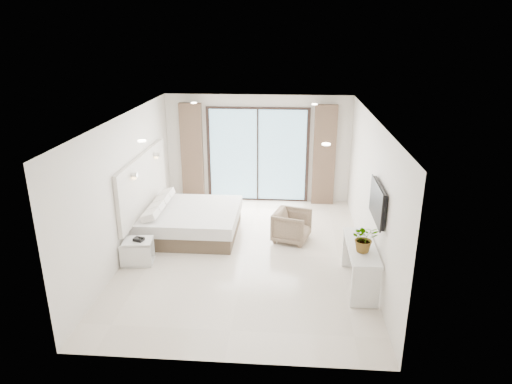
# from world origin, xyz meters

# --- Properties ---
(ground) EXTENTS (6.20, 6.20, 0.00)m
(ground) POSITION_xyz_m (0.00, 0.00, 0.00)
(ground) COLOR beige
(ground) RESTS_ON ground
(room_shell) EXTENTS (4.62, 6.22, 2.72)m
(room_shell) POSITION_xyz_m (-0.20, 0.82, 1.58)
(room_shell) COLOR silver
(room_shell) RESTS_ON ground
(bed) EXTENTS (2.02, 1.93, 0.70)m
(bed) POSITION_xyz_m (-1.30, 0.87, 0.30)
(bed) COLOR brown
(bed) RESTS_ON ground
(nightstand) EXTENTS (0.57, 0.49, 0.48)m
(nightstand) POSITION_xyz_m (-1.98, -0.51, 0.24)
(nightstand) COLOR silver
(nightstand) RESTS_ON ground
(phone) EXTENTS (0.21, 0.18, 0.06)m
(phone) POSITION_xyz_m (-1.95, -0.53, 0.51)
(phone) COLOR black
(phone) RESTS_ON nightstand
(console_desk) EXTENTS (0.46, 1.47, 0.77)m
(console_desk) POSITION_xyz_m (2.04, -1.01, 0.56)
(console_desk) COLOR silver
(console_desk) RESTS_ON ground
(plant) EXTENTS (0.47, 0.52, 0.37)m
(plant) POSITION_xyz_m (2.04, -1.22, 0.95)
(plant) COLOR #33662D
(plant) RESTS_ON console_desk
(armchair) EXTENTS (0.82, 0.85, 0.71)m
(armchair) POSITION_xyz_m (0.88, 0.71, 0.36)
(armchair) COLOR #8F725E
(armchair) RESTS_ON ground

